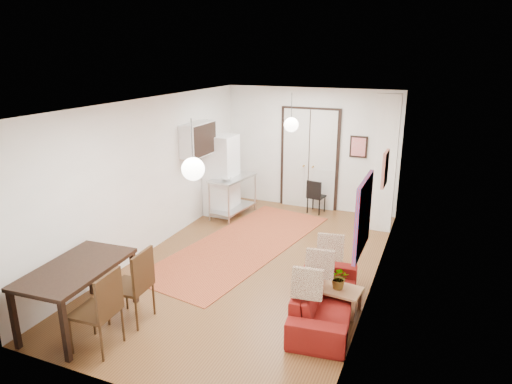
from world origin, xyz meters
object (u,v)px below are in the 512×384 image
at_px(sofa, 325,298).
at_px(dining_chair_near, 134,276).
at_px(dining_chair_far, 100,300).
at_px(dining_table, 76,273).
at_px(kitchen_counter, 233,190).
at_px(coffee_table, 334,290).
at_px(fridge, 221,175).
at_px(black_side_chair, 317,193).

bearing_deg(sofa, dining_chair_near, 105.70).
bearing_deg(dining_chair_far, dining_table, -115.04).
bearing_deg(kitchen_counter, dining_chair_near, -75.10).
bearing_deg(sofa, coffee_table, -23.12).
distance_m(fridge, dining_table, 4.89).
bearing_deg(fridge, black_side_chair, 27.41).
relative_size(sofa, dining_table, 1.21).
distance_m(kitchen_counter, dining_chair_far, 5.13).
xyz_separation_m(sofa, coffee_table, (0.07, 0.24, 0.01)).
relative_size(coffee_table, dining_table, 0.51).
bearing_deg(dining_chair_near, kitchen_counter, -176.57).
height_order(dining_table, dining_chair_near, dining_chair_near).
height_order(sofa, dining_table, dining_table).
relative_size(coffee_table, dining_chair_near, 0.77).
relative_size(sofa, coffee_table, 2.38).
xyz_separation_m(coffee_table, black_side_chair, (-1.39, 4.15, 0.16)).
bearing_deg(dining_chair_near, black_side_chair, 163.91).
xyz_separation_m(coffee_table, kitchen_counter, (-3.13, 3.12, 0.30)).
relative_size(dining_chair_near, dining_chair_far, 1.00).
height_order(sofa, fridge, fridge).
height_order(kitchen_counter, dining_table, kitchen_counter).
height_order(fridge, dining_chair_far, fridge).
xyz_separation_m(sofa, dining_chair_near, (-2.53, -1.04, 0.35)).
bearing_deg(fridge, dining_chair_far, -79.75).
relative_size(dining_chair_near, black_side_chair, 1.36).
distance_m(kitchen_counter, dining_chair_near, 4.44).
xyz_separation_m(sofa, black_side_chair, (-1.32, 4.38, 0.17)).
height_order(coffee_table, dining_table, dining_table).
height_order(kitchen_counter, dining_chair_far, dining_chair_far).
bearing_deg(sofa, dining_table, 108.99).
xyz_separation_m(coffee_table, fridge, (-3.43, 3.14, 0.63)).
relative_size(sofa, kitchen_counter, 1.55).
bearing_deg(kitchen_counter, sofa, -39.66).
relative_size(fridge, dining_chair_far, 1.72).
bearing_deg(black_side_chair, sofa, 116.15).
distance_m(kitchen_counter, fridge, 0.44).
height_order(dining_chair_near, dining_chair_far, same).
distance_m(sofa, coffee_table, 0.25).
relative_size(dining_chair_far, black_side_chair, 1.36).
bearing_deg(black_side_chair, dining_chair_near, 86.82).
bearing_deg(kitchen_counter, black_side_chair, 38.31).
xyz_separation_m(coffee_table, dining_table, (-3.20, -1.74, 0.48)).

